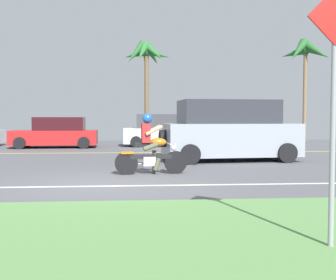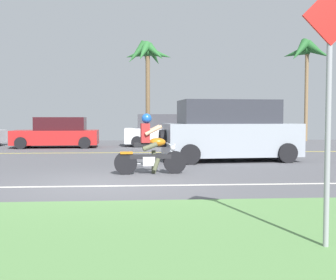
{
  "view_description": "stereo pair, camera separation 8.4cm",
  "coord_description": "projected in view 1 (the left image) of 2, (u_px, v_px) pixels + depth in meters",
  "views": [
    {
      "loc": [
        0.6,
        -9.27,
        1.46
      ],
      "look_at": [
        1.66,
        4.34,
        0.74
      ],
      "focal_mm": 44.98,
      "sensor_mm": 36.0,
      "label": 1
    },
    {
      "loc": [
        0.68,
        -9.27,
        1.46
      ],
      "look_at": [
        1.66,
        4.34,
        0.74
      ],
      "focal_mm": 44.98,
      "sensor_mm": 36.0,
      "label": 2
    }
  ],
  "objects": [
    {
      "name": "suv_nearby",
      "position": [
        229.0,
        131.0,
        14.3
      ],
      "size": [
        4.75,
        2.52,
        2.05
      ],
      "color": "#8C939E",
      "rests_on": "ground"
    },
    {
      "name": "palm_tree_1",
      "position": [
        306.0,
        55.0,
        26.16
      ],
      "size": [
        3.15,
        3.17,
        6.34
      ],
      "color": "brown",
      "rests_on": "ground"
    },
    {
      "name": "street_sign",
      "position": [
        334.0,
        94.0,
        4.48
      ],
      "size": [
        0.62,
        0.06,
        2.84
      ],
      "color": "gray",
      "rests_on": "ground"
    },
    {
      "name": "motorcyclist",
      "position": [
        150.0,
        149.0,
        10.85
      ],
      "size": [
        1.88,
        0.61,
        1.57
      ],
      "color": "black",
      "rests_on": "ground"
    },
    {
      "name": "lane_line_near",
      "position": [
        107.0,
        186.0,
        8.96
      ],
      "size": [
        50.4,
        0.12,
        0.01
      ],
      "primitive_type": "cube",
      "color": "silver",
      "rests_on": "ground"
    },
    {
      "name": "lane_line_far",
      "position": [
        121.0,
        153.0,
        17.55
      ],
      "size": [
        50.4,
        0.12,
        0.01
      ],
      "primitive_type": "cube",
      "color": "yellow",
      "rests_on": "ground"
    },
    {
      "name": "palm_tree_0",
      "position": [
        146.0,
        58.0,
        24.59
      ],
      "size": [
        2.94,
        2.91,
        5.94
      ],
      "color": "brown",
      "rests_on": "ground"
    },
    {
      "name": "parked_car_2",
      "position": [
        165.0,
        131.0,
        21.66
      ],
      "size": [
        4.45,
        1.86,
        1.64
      ],
      "color": "silver",
      "rests_on": "ground"
    },
    {
      "name": "ground",
      "position": [
        115.0,
        169.0,
        12.24
      ],
      "size": [
        56.0,
        30.0,
        0.04
      ],
      "primitive_type": "cube",
      "color": "#545459"
    },
    {
      "name": "grass_median",
      "position": [
        87.0,
        234.0,
        5.17
      ],
      "size": [
        56.0,
        3.8,
        0.06
      ],
      "primitive_type": "cube",
      "color": "#5B8C4C",
      "rests_on": "ground"
    },
    {
      "name": "parked_car_1",
      "position": [
        56.0,
        133.0,
        20.6
      ],
      "size": [
        4.15,
        2.13,
        1.49
      ],
      "color": "#AD1E1E",
      "rests_on": "ground"
    }
  ]
}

